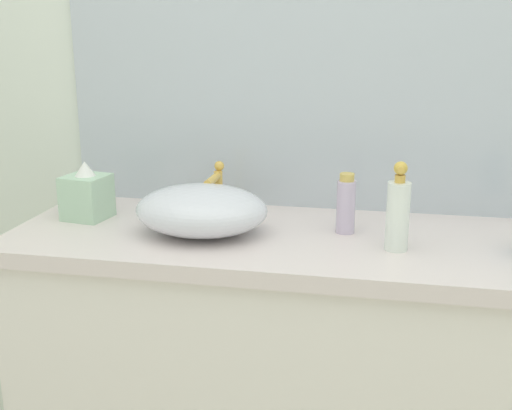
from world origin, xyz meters
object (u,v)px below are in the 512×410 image
at_px(sink_basin, 202,210).
at_px(perfume_bottle, 346,205).
at_px(soap_dispenser, 398,212).
at_px(tissue_box, 87,194).

bearing_deg(sink_basin, perfume_bottle, 12.60).
distance_m(soap_dispenser, tissue_box, 0.85).
relative_size(soap_dispenser, tissue_box, 1.33).
distance_m(sink_basin, tissue_box, 0.36).
bearing_deg(perfume_bottle, tissue_box, -179.12).
bearing_deg(perfume_bottle, soap_dispenser, -40.54).
height_order(soap_dispenser, tissue_box, soap_dispenser).
height_order(sink_basin, perfume_bottle, perfume_bottle).
bearing_deg(tissue_box, perfume_bottle, 0.88).
relative_size(sink_basin, tissue_box, 2.11).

